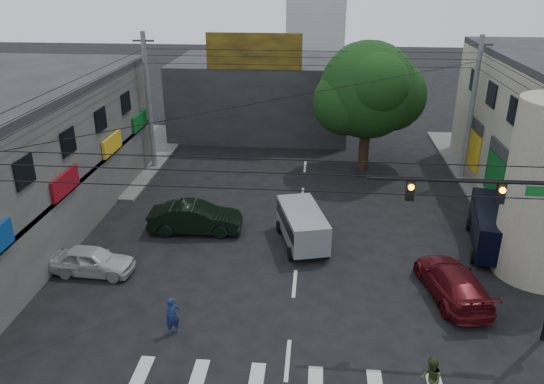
# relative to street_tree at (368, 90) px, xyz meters

# --- Properties ---
(ground) EXTENTS (160.00, 160.00, 0.00)m
(ground) POSITION_rel_street_tree_xyz_m (-4.00, -17.00, -5.47)
(ground) COLOR black
(ground) RESTS_ON ground
(sidewalk_far_left) EXTENTS (16.00, 16.00, 0.15)m
(sidewalk_far_left) POSITION_rel_street_tree_xyz_m (-22.00, 1.00, -5.40)
(sidewalk_far_left) COLOR #514F4C
(sidewalk_far_left) RESTS_ON ground
(building_far) EXTENTS (14.00, 10.00, 6.00)m
(building_far) POSITION_rel_street_tree_xyz_m (-8.00, 9.00, -2.47)
(building_far) COLOR #232326
(building_far) RESTS_ON ground
(billboard) EXTENTS (7.00, 0.30, 2.60)m
(billboard) POSITION_rel_street_tree_xyz_m (-8.00, 4.10, 1.83)
(billboard) COLOR olive
(billboard) RESTS_ON building_far
(street_tree) EXTENTS (6.40, 6.40, 8.70)m
(street_tree) POSITION_rel_street_tree_xyz_m (0.00, 0.00, 0.00)
(street_tree) COLOR black
(street_tree) RESTS_ON ground
(traffic_gantry) EXTENTS (7.10, 0.35, 7.20)m
(traffic_gantry) POSITION_rel_street_tree_xyz_m (3.82, -18.00, -0.64)
(traffic_gantry) COLOR black
(traffic_gantry) RESTS_ON ground
(utility_pole_far_left) EXTENTS (0.32, 0.32, 9.20)m
(utility_pole_far_left) POSITION_rel_street_tree_xyz_m (-14.50, -1.00, -0.87)
(utility_pole_far_left) COLOR #59595B
(utility_pole_far_left) RESTS_ON ground
(utility_pole_far_right) EXTENTS (0.32, 0.32, 9.20)m
(utility_pole_far_right) POSITION_rel_street_tree_xyz_m (6.50, -1.00, -0.87)
(utility_pole_far_right) COLOR #59595B
(utility_pole_far_right) RESTS_ON ground
(dark_sedan) EXTENTS (2.19, 5.03, 1.60)m
(dark_sedan) POSITION_rel_street_tree_xyz_m (-9.45, -10.44, -4.67)
(dark_sedan) COLOR black
(dark_sedan) RESTS_ON ground
(white_compact) EXTENTS (1.93, 3.96, 1.30)m
(white_compact) POSITION_rel_street_tree_xyz_m (-13.20, -14.93, -4.83)
(white_compact) COLOR #B7B7B2
(white_compact) RESTS_ON ground
(maroon_sedan) EXTENTS (3.74, 5.63, 1.43)m
(maroon_sedan) POSITION_rel_street_tree_xyz_m (2.66, -15.40, -4.76)
(maroon_sedan) COLOR #4C0A10
(maroon_sedan) RESTS_ON ground
(silver_minivan) EXTENTS (5.19, 3.96, 1.84)m
(silver_minivan) POSITION_rel_street_tree_xyz_m (-3.81, -11.30, -4.55)
(silver_minivan) COLOR #94959B
(silver_minivan) RESTS_ON ground
(navy_van) EXTENTS (6.03, 3.95, 2.12)m
(navy_van) POSITION_rel_street_tree_xyz_m (5.63, -10.90, -4.41)
(navy_van) COLOR black
(navy_van) RESTS_ON ground
(traffic_officer) EXTENTS (0.88, 0.86, 1.54)m
(traffic_officer) POSITION_rel_street_tree_xyz_m (-8.44, -18.84, -4.70)
(traffic_officer) COLOR #15214C
(traffic_officer) RESTS_ON ground
(pedestrian_olive) EXTENTS (0.77, 0.60, 1.57)m
(pedestrian_olive) POSITION_rel_street_tree_xyz_m (0.64, -21.41, -4.69)
(pedestrian_olive) COLOR #30381A
(pedestrian_olive) RESTS_ON ground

